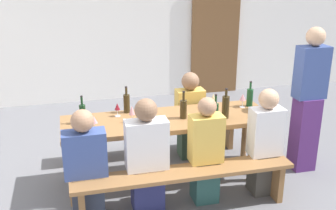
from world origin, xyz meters
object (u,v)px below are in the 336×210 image
at_px(wooden_door, 215,37).
at_px(wine_glass_3, 132,111).
at_px(wine_glass_4, 94,120).
at_px(seated_guest_near_2, 206,153).
at_px(wine_bottle_5, 83,113).
at_px(wine_glass_2, 243,98).
at_px(wine_bottle_3, 127,103).
at_px(wine_bottle_4, 215,113).
at_px(seated_guest_near_3, 265,144).
at_px(wine_bottle_0, 226,107).
at_px(seated_guest_near_1, 147,158).
at_px(wine_bottle_2, 183,109).
at_px(seated_guest_far_0, 190,117).
at_px(wine_bottle_1, 250,97).
at_px(tasting_table, 168,125).
at_px(seated_guest_near_0, 86,168).
at_px(bench_near, 185,179).
at_px(standing_host, 308,102).
at_px(wine_glass_0, 213,98).
at_px(wine_glass_1, 117,107).
at_px(bench_far, 155,128).

height_order(wooden_door, wine_glass_3, wooden_door).
relative_size(wine_glass_4, seated_guest_near_2, 0.14).
height_order(wine_bottle_5, wine_glass_2, wine_bottle_5).
height_order(wooden_door, wine_bottle_3, wooden_door).
relative_size(wine_bottle_4, seated_guest_near_2, 0.29).
xyz_separation_m(seated_guest_near_2, seated_guest_near_3, (0.65, 0.00, 0.03)).
distance_m(wine_bottle_0, seated_guest_near_1, 1.06).
relative_size(wine_bottle_0, seated_guest_near_2, 0.30).
xyz_separation_m(wine_bottle_5, seated_guest_near_2, (1.17, -0.58, -0.32)).
bearing_deg(wine_glass_2, wine_bottle_2, -167.64).
xyz_separation_m(seated_guest_near_2, seated_guest_far_0, (0.14, 1.02, -0.00)).
relative_size(wine_bottle_1, wine_glass_3, 1.64).
bearing_deg(wine_bottle_2, seated_guest_near_3, -31.50).
distance_m(wine_bottle_0, wine_bottle_1, 0.52).
bearing_deg(seated_guest_near_3, wine_bottle_5, 72.45).
bearing_deg(tasting_table, wine_glass_4, -168.91).
xyz_separation_m(wine_bottle_1, seated_guest_near_0, (-1.96, -0.65, -0.34)).
distance_m(tasting_table, bench_near, 0.73).
bearing_deg(seated_guest_near_0, wine_glass_4, -19.30).
bearing_deg(standing_host, seated_guest_near_3, 28.12).
bearing_deg(tasting_table, seated_guest_near_0, -151.31).
height_order(wine_glass_0, wine_glass_1, wine_glass_0).
relative_size(seated_guest_near_2, standing_host, 0.66).
distance_m(wooden_door, wine_bottle_5, 3.89).
relative_size(wine_bottle_3, seated_guest_far_0, 0.28).
bearing_deg(wine_glass_2, seated_guest_far_0, 143.45).
bearing_deg(wine_glass_4, seated_guest_near_3, -11.49).
height_order(wine_bottle_2, seated_guest_far_0, seated_guest_far_0).
xyz_separation_m(wine_bottle_0, standing_host, (1.02, 0.02, -0.04)).
bearing_deg(wine_bottle_5, wine_bottle_0, -8.29).
bearing_deg(wine_bottle_0, wine_bottle_3, 156.66).
distance_m(seated_guest_near_1, seated_guest_far_0, 1.26).
height_order(bench_far, seated_guest_near_3, seated_guest_near_3).
xyz_separation_m(wine_bottle_1, seated_guest_near_3, (-0.11, -0.65, -0.30)).
xyz_separation_m(wine_bottle_3, seated_guest_near_3, (1.33, -0.79, -0.30)).
distance_m(tasting_table, seated_guest_near_3, 1.06).
distance_m(tasting_table, wine_bottle_4, 0.56).
bearing_deg(seated_guest_near_2, wine_glass_3, 54.27).
xyz_separation_m(wine_glass_4, standing_host, (2.43, 0.03, -0.03)).
relative_size(tasting_table, seated_guest_far_0, 2.08).
bearing_deg(wooden_door, wine_bottle_5, -131.12).
height_order(tasting_table, seated_guest_near_3, seated_guest_near_3).
bearing_deg(seated_guest_far_0, seated_guest_near_1, -36.33).
distance_m(wine_bottle_1, seated_guest_far_0, 0.79).
height_order(wine_bottle_1, seated_guest_near_0, seated_guest_near_0).
bearing_deg(wine_bottle_0, wine_glass_2, 40.40).
distance_m(wine_bottle_5, wine_glass_1, 0.40).
relative_size(tasting_table, wine_bottle_3, 7.51).
xyz_separation_m(wine_bottle_1, seated_guest_near_2, (-0.76, -0.65, -0.32)).
bearing_deg(seated_guest_near_3, standing_host, -61.88).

